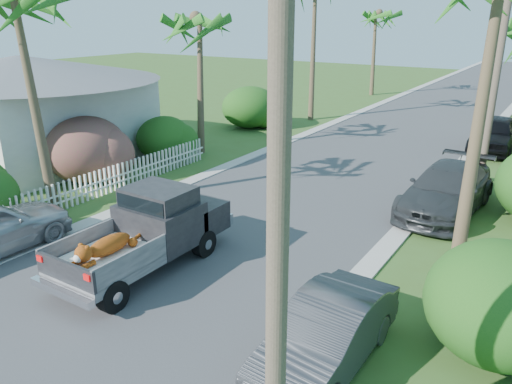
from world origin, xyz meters
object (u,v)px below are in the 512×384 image
Objects in this scene: utility_pole_b at (498,67)px; parked_car_rm at (447,190)px; palm_l_d at (377,13)px; parked_car_rn at (326,335)px; house_left at (26,112)px; utility_pole_a at (279,181)px; pickup_truck at (153,228)px; palm_l_b at (198,18)px; parked_car_rf at (494,134)px.

parked_car_rm is at bearing -102.29° from utility_pole_b.
palm_l_d reaches higher than parked_car_rm.
house_left is (-18.00, 6.10, 1.46)m from parked_car_rn.
palm_l_d is 38.02m from utility_pole_a.
house_left is 1.00× the size of utility_pole_a.
pickup_truck is 0.57× the size of utility_pole_a.
parked_car_rm is 0.72× the size of palm_l_b.
pickup_truck is at bearing -21.12° from house_left.
parked_car_rm is 12.84m from utility_pole_a.
parked_car_rm is 13.08m from palm_l_b.
palm_l_b is at bearing 137.84° from parked_car_rn.
palm_l_b is 0.82× the size of utility_pole_b.
parked_car_rn is at bearing 101.68° from utility_pole_a.
palm_l_b is at bearing 122.26° from pickup_truck.
pickup_truck is 0.57× the size of house_left.
utility_pole_b is (6.23, 10.78, 3.59)m from pickup_truck.
utility_pole_b is at bearing 17.88° from house_left.
parked_car_rf is (0.00, 19.00, 0.17)m from parked_car_rn.
parked_car_rn is 12.74m from utility_pole_b.
parked_car_rn is 0.45× the size of house_left.
utility_pole_b is (0.60, -6.90, 3.77)m from parked_car_rf.
utility_pole_b is at bearing 59.97° from pickup_truck.
pickup_truck is 0.66× the size of palm_l_d.
parked_car_rn is 0.75× the size of parked_car_rm.
pickup_truck is at bearing -79.53° from palm_l_d.
parked_car_rf is 15.16m from palm_l_b.
house_left is at bearing -162.12° from utility_pole_b.
palm_l_b is 0.96× the size of palm_l_d.
palm_l_b reaches higher than parked_car_rm.
parked_car_rm is 4.75m from utility_pole_b.
parked_car_rf is 7.88m from utility_pole_b.
utility_pole_a is (6.23, -4.22, 3.59)m from pickup_truck.
parked_car_rm is at bearing -91.60° from parked_car_rf.
palm_l_b is 0.82× the size of house_left.
parked_car_rn is 17.10m from palm_l_b.
palm_l_b is at bearing 131.53° from utility_pole_a.
parked_car_rn is 4.93m from utility_pole_a.
parked_car_rf is 0.63× the size of palm_l_d.
utility_pole_a reaches higher than palm_l_b.
palm_l_b is at bearing -147.80° from parked_car_rf.
palm_l_d reaches higher than palm_l_b.
utility_pole_a is at bearing -90.03° from parked_car_rf.
parked_car_rn is 0.45× the size of utility_pole_b.
palm_l_b is at bearing -90.78° from palm_l_d.
parked_car_rf is 0.66× the size of palm_l_b.
pickup_truck is 1.05× the size of parked_car_rf.
pickup_truck is 0.57× the size of utility_pole_b.
parked_car_rm is 18.34m from house_left.
utility_pole_b reaches higher than parked_car_rm.
parked_car_rf is at bearing 91.08° from parked_car_rn.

